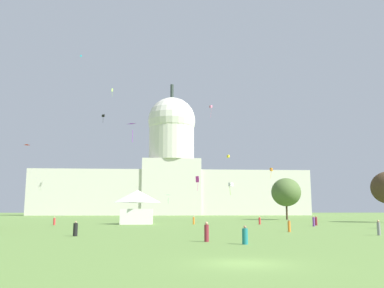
{
  "coord_description": "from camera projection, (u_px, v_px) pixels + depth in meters",
  "views": [
    {
      "loc": [
        -4.21,
        -21.59,
        2.72
      ],
      "look_at": [
        4.26,
        99.45,
        22.25
      ],
      "focal_mm": 38.42,
      "sensor_mm": 36.0,
      "label": 1
    }
  ],
  "objects": [
    {
      "name": "ground_plane",
      "position": [
        244.0,
        263.0,
        21.12
      ],
      "size": [
        800.0,
        800.0,
        0.0
      ],
      "primitive_type": "plane",
      "color": "olive"
    },
    {
      "name": "capitol_building",
      "position": [
        171.0,
        176.0,
        218.53
      ],
      "size": [
        144.29,
        25.61,
        71.08
      ],
      "color": "beige",
      "rests_on": "ground_plane"
    },
    {
      "name": "event_tent",
      "position": [
        137.0,
        207.0,
        79.89
      ],
      "size": [
        6.49,
        5.26,
        6.6
      ],
      "rotation": [
        0.0,
        0.0,
        0.01
      ],
      "color": "white",
      "rests_on": "ground_plane"
    },
    {
      "name": "tree_east_far",
      "position": [
        286.0,
        192.0,
        116.81
      ],
      "size": [
        11.24,
        11.6,
        11.73
      ],
      "color": "#42301E",
      "rests_on": "ground_plane"
    },
    {
      "name": "person_teal_near_tent",
      "position": [
        245.0,
        236.0,
        32.91
      ],
      "size": [
        0.49,
        0.49,
        1.48
      ],
      "rotation": [
        0.0,
        0.0,
        1.64
      ],
      "color": "#1E757A",
      "rests_on": "ground_plane"
    },
    {
      "name": "person_purple_edge_west",
      "position": [
        314.0,
        222.0,
        68.86
      ],
      "size": [
        0.56,
        0.56,
        1.74
      ],
      "rotation": [
        0.0,
        0.0,
        4.17
      ],
      "color": "#703D93",
      "rests_on": "ground_plane"
    },
    {
      "name": "person_maroon_front_left",
      "position": [
        207.0,
        233.0,
        35.64
      ],
      "size": [
        0.55,
        0.55,
        1.71
      ],
      "rotation": [
        0.0,
        0.0,
        5.7
      ],
      "color": "maroon",
      "rests_on": "ground_plane"
    },
    {
      "name": "person_maroon_edge_east",
      "position": [
        316.0,
        221.0,
        73.06
      ],
      "size": [
        0.45,
        0.45,
        1.68
      ],
      "rotation": [
        0.0,
        0.0,
        4.8
      ],
      "color": "maroon",
      "rests_on": "ground_plane"
    },
    {
      "name": "person_red_deep_crowd",
      "position": [
        54.0,
        221.0,
        74.89
      ],
      "size": [
        0.49,
        0.49,
        1.49
      ],
      "rotation": [
        0.0,
        0.0,
        4.44
      ],
      "color": "red",
      "rests_on": "ground_plane"
    },
    {
      "name": "person_red_back_center",
      "position": [
        260.0,
        221.0,
        77.96
      ],
      "size": [
        0.52,
        0.52,
        1.5
      ],
      "rotation": [
        0.0,
        0.0,
        0.43
      ],
      "color": "red",
      "rests_on": "ground_plane"
    },
    {
      "name": "person_orange_front_right",
      "position": [
        194.0,
        221.0,
        78.38
      ],
      "size": [
        0.43,
        0.43,
        1.56
      ],
      "rotation": [
        0.0,
        0.0,
        1.79
      ],
      "color": "orange",
      "rests_on": "ground_plane"
    },
    {
      "name": "person_grey_front_center",
      "position": [
        379.0,
        228.0,
        44.63
      ],
      "size": [
        0.37,
        0.37,
        1.65
      ],
      "rotation": [
        0.0,
        0.0,
        3.09
      ],
      "color": "gray",
      "rests_on": "ground_plane"
    },
    {
      "name": "person_black_near_tree_east",
      "position": [
        75.0,
        229.0,
        43.17
      ],
      "size": [
        0.54,
        0.54,
        1.57
      ],
      "rotation": [
        0.0,
        0.0,
        2.95
      ],
      "color": "black",
      "rests_on": "ground_plane"
    },
    {
      "name": "person_orange_back_left",
      "position": [
        289.0,
        226.0,
        51.43
      ],
      "size": [
        0.46,
        0.46,
        1.53
      ],
      "rotation": [
        0.0,
        0.0,
        1.93
      ],
      "color": "orange",
      "rests_on": "ground_plane"
    },
    {
      "name": "kite_white_low",
      "position": [
        231.0,
        185.0,
        88.74
      ],
      "size": [
        1.09,
        1.08,
        2.71
      ],
      "rotation": [
        0.0,
        0.0,
        2.05
      ],
      "color": "white"
    },
    {
      "name": "kite_lime_high",
      "position": [
        112.0,
        91.0,
        188.46
      ],
      "size": [
        0.63,
        0.54,
        3.76
      ],
      "rotation": [
        0.0,
        0.0,
        5.87
      ],
      "color": "#8CD133"
    },
    {
      "name": "kite_orange_mid",
      "position": [
        271.0,
        170.0,
        159.22
      ],
      "size": [
        1.25,
        1.23,
        4.01
      ],
      "rotation": [
        0.0,
        0.0,
        2.17
      ],
      "color": "orange"
    },
    {
      "name": "kite_pink_mid",
      "position": [
        211.0,
        107.0,
        126.08
      ],
      "size": [
        1.04,
        1.03,
        3.69
      ],
      "rotation": [
        0.0,
        0.0,
        5.36
      ],
      "color": "pink"
    },
    {
      "name": "kite_cyan_high",
      "position": [
        81.0,
        56.0,
        150.93
      ],
      "size": [
        0.8,
        0.84,
        0.84
      ],
      "rotation": [
        0.0,
        0.0,
        0.21
      ],
      "color": "#33BCDB"
    },
    {
      "name": "kite_violet_low",
      "position": [
        133.0,
        127.0,
        64.27
      ],
      "size": [
        1.49,
        1.16,
        2.66
      ],
      "rotation": [
        0.0,
        0.0,
        2.66
      ],
      "color": "purple"
    },
    {
      "name": "kite_magenta_low",
      "position": [
        197.0,
        180.0,
        91.3
      ],
      "size": [
        0.79,
        0.69,
        3.32
      ],
      "rotation": [
        0.0,
        0.0,
        4.77
      ],
      "color": "#D1339E"
    },
    {
      "name": "kite_red_low",
      "position": [
        27.0,
        146.0,
        93.39
      ],
      "size": [
        1.25,
        1.13,
        0.24
      ],
      "rotation": [
        0.0,
        0.0,
        0.27
      ],
      "color": "red"
    },
    {
      "name": "kite_green_low",
      "position": [
        168.0,
        196.0,
        172.52
      ],
      "size": [
        1.89,
        1.17,
        3.3
      ],
      "rotation": [
        0.0,
        0.0,
        0.29
      ],
      "color": "green"
    },
    {
      "name": "kite_yellow_mid",
      "position": [
        228.0,
        156.0,
        173.2
      ],
      "size": [
        1.35,
        1.35,
        1.25
      ],
      "rotation": [
        0.0,
        0.0,
        3.89
      ],
      "color": "yellow"
    },
    {
      "name": "kite_black_mid",
      "position": [
        103.0,
        116.0,
        122.02
      ],
      "size": [
        0.87,
        0.92,
        2.66
      ],
      "rotation": [
        0.0,
        0.0,
        2.93
      ],
      "color": "black"
    }
  ]
}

